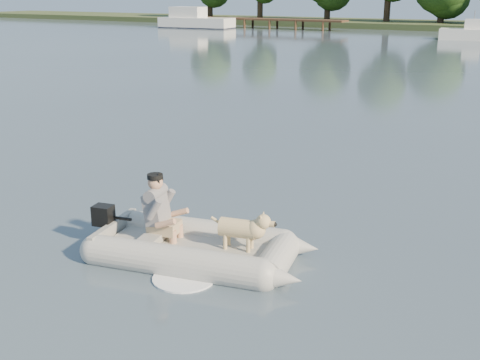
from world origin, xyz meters
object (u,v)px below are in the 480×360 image
Objects in this scene: dinghy at (198,223)px; cabin_cruiser at (196,18)px; dog at (238,231)px; motorboat at (476,26)px; man at (158,206)px; dock at (265,23)px.

dinghy is 0.54× the size of cabin_cruiser.
motorboat reaches higher than dog.
man is at bearing 175.76° from dinghy.
dinghy reaches higher than dog.
dog is 45.99m from motorboat.
motorboat is (-3.36, 46.01, 0.36)m from man.
dog is at bearing 4.57° from dinghy.
cabin_cruiser is (-32.17, 48.22, 0.36)m from man.
dinghy is at bearing -92.67° from motorboat.
dock is 17.46× the size of man.
dog is (1.26, 0.26, -0.25)m from man.
motorboat is at bearing 82.57° from man.
man is 46.14m from motorboat.
dinghy is at bearing -62.94° from dock.
motorboat is (28.81, -2.21, 0.00)m from cabin_cruiser.
dog is 0.11× the size of cabin_cruiser.
dog is at bearing -91.91° from motorboat.
dock is 57.87m from dog.
dock is 57.75m from dinghy.
cabin_cruiser is (-32.83, 48.13, 0.54)m from dinghy.
dog is (26.86, -51.25, -0.02)m from dock.
dinghy is 5.09× the size of dog.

